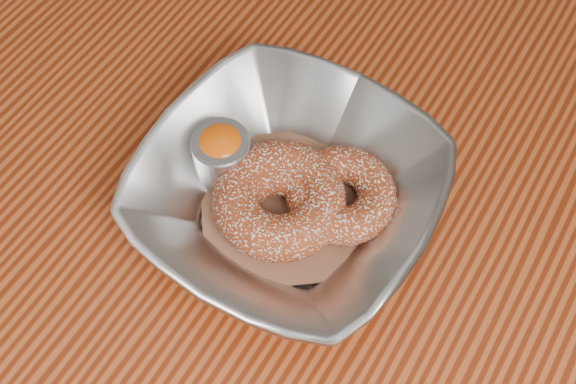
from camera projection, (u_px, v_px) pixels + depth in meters
The scene contains 7 objects.
table at pixel (342, 256), 0.66m from camera, with size 1.20×0.80×0.75m.
serving_bowl at pixel (288, 192), 0.55m from camera, with size 0.24×0.24×0.06m, color #B6B8BD.
parchment at pixel (288, 204), 0.57m from camera, with size 0.14×0.14×0.00m, color brown.
donut_back at pixel (341, 195), 0.55m from camera, with size 0.09×0.09×0.03m, color #913517.
donut_front at pixel (276, 208), 0.54m from camera, with size 0.09×0.09×0.03m, color #913517.
donut_extra at pixel (279, 199), 0.55m from camera, with size 0.11×0.11×0.04m, color #913517.
ramekin at pixel (222, 154), 0.56m from camera, with size 0.05×0.05×0.05m.
Camera 1 is at (0.10, -0.26, 1.26)m, focal length 42.00 mm.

